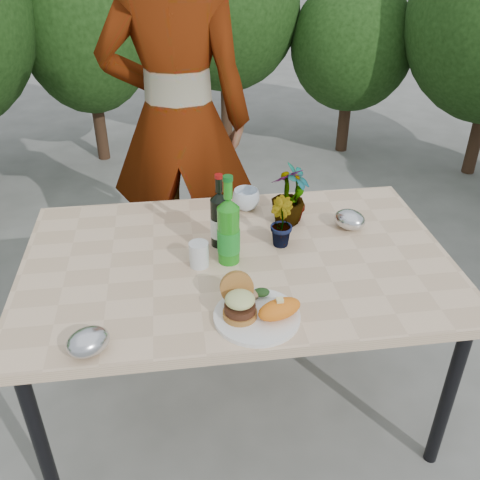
{
  "coord_description": "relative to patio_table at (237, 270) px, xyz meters",
  "views": [
    {
      "loc": [
        -0.21,
        -1.65,
        1.88
      ],
      "look_at": [
        0.0,
        -0.08,
        0.88
      ],
      "focal_mm": 40.0,
      "sensor_mm": 36.0,
      "label": 1
    }
  ],
  "objects": [
    {
      "name": "blue_bowl",
      "position": [
        0.09,
        0.38,
        0.1
      ],
      "size": [
        0.15,
        0.15,
        0.09
      ],
      "primitive_type": "imported",
      "rotation": [
        0.0,
        0.0,
        0.34
      ],
      "color": "silver",
      "rests_on": "patio_table"
    },
    {
      "name": "seedling_mid",
      "position": [
        0.18,
        0.08,
        0.15
      ],
      "size": [
        0.11,
        0.12,
        0.19
      ],
      "primitive_type": "imported",
      "rotation": [
        0.0,
        0.0,
        1.82
      ],
      "color": "#266021",
      "rests_on": "patio_table"
    },
    {
      "name": "burger_stack",
      "position": [
        -0.04,
        -0.33,
        0.12
      ],
      "size": [
        0.11,
        0.16,
        0.11
      ],
      "color": "#B7722D",
      "rests_on": "dinner_plate"
    },
    {
      "name": "shrub_hedge",
      "position": [
        -0.08,
        1.61,
        0.42
      ],
      "size": [
        6.9,
        5.05,
        2.12
      ],
      "color": "#382316",
      "rests_on": "ground"
    },
    {
      "name": "sparkling_water",
      "position": [
        -0.03,
        -0.01,
        0.18
      ],
      "size": [
        0.08,
        0.08,
        0.35
      ],
      "rotation": [
        0.0,
        0.0,
        0.3
      ],
      "color": "#1C8217",
      "rests_on": "patio_table"
    },
    {
      "name": "foil_packet_right",
      "position": [
        0.48,
        0.16,
        0.1
      ],
      "size": [
        0.17,
        0.17,
        0.08
      ],
      "primitive_type": "ellipsoid",
      "rotation": [
        0.0,
        0.0,
        2.26
      ],
      "color": "silver",
      "rests_on": "patio_table"
    },
    {
      "name": "sweet_potato",
      "position": [
        0.09,
        -0.37,
        0.1
      ],
      "size": [
        0.17,
        0.12,
        0.06
      ],
      "primitive_type": "ellipsoid",
      "rotation": [
        0.0,
        0.0,
        0.35
      ],
      "color": "orange",
      "rests_on": "dinner_plate"
    },
    {
      "name": "ground",
      "position": [
        0.0,
        0.0,
        -0.69
      ],
      "size": [
        80.0,
        80.0,
        0.0
      ],
      "primitive_type": "plane",
      "color": "#61615C",
      "rests_on": "ground"
    },
    {
      "name": "foil_packet_left",
      "position": [
        -0.5,
        -0.43,
        0.1
      ],
      "size": [
        0.17,
        0.16,
        0.08
      ],
      "primitive_type": "ellipsoid",
      "rotation": [
        0.0,
        0.0,
        0.57
      ],
      "color": "#BBBDC2",
      "rests_on": "patio_table"
    },
    {
      "name": "patio_table",
      "position": [
        0.0,
        0.0,
        0.0
      ],
      "size": [
        1.6,
        1.0,
        0.75
      ],
      "color": "beige",
      "rests_on": "ground"
    },
    {
      "name": "person",
      "position": [
        -0.17,
        0.84,
        0.3
      ],
      "size": [
        0.77,
        0.55,
        1.98
      ],
      "primitive_type": "imported",
      "rotation": [
        0.0,
        0.0,
        3.03
      ],
      "color": "#A56452",
      "rests_on": "ground"
    },
    {
      "name": "grilled_veg",
      "position": [
        0.04,
        -0.26,
        0.09
      ],
      "size": [
        0.08,
        0.05,
        0.03
      ],
      "color": "olive",
      "rests_on": "dinner_plate"
    },
    {
      "name": "seedling_right",
      "position": [
        0.24,
        0.24,
        0.18
      ],
      "size": [
        0.18,
        0.18,
        0.25
      ],
      "primitive_type": "imported",
      "rotation": [
        0.0,
        0.0,
        3.58
      ],
      "color": "#25521C",
      "rests_on": "patio_table"
    },
    {
      "name": "seedling_left",
      "position": [
        0.28,
        0.25,
        0.19
      ],
      "size": [
        0.15,
        0.16,
        0.26
      ],
      "primitive_type": "imported",
      "rotation": [
        0.0,
        0.0,
        1.01
      ],
      "color": "#235A1F",
      "rests_on": "patio_table"
    },
    {
      "name": "plastic_cup",
      "position": [
        -0.14,
        -0.03,
        0.1
      ],
      "size": [
        0.07,
        0.07,
        0.09
      ],
      "primitive_type": "cylinder",
      "color": "silver",
      "rests_on": "patio_table"
    },
    {
      "name": "wine_bottle",
      "position": [
        -0.05,
        0.11,
        0.17
      ],
      "size": [
        0.07,
        0.07,
        0.3
      ],
      "rotation": [
        0.0,
        0.0,
        0.3
      ],
      "color": "black",
      "rests_on": "patio_table"
    },
    {
      "name": "dinner_plate",
      "position": [
        0.02,
        -0.35,
        0.06
      ],
      "size": [
        0.28,
        0.28,
        0.01
      ],
      "primitive_type": "cylinder",
      "color": "white",
      "rests_on": "patio_table"
    }
  ]
}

